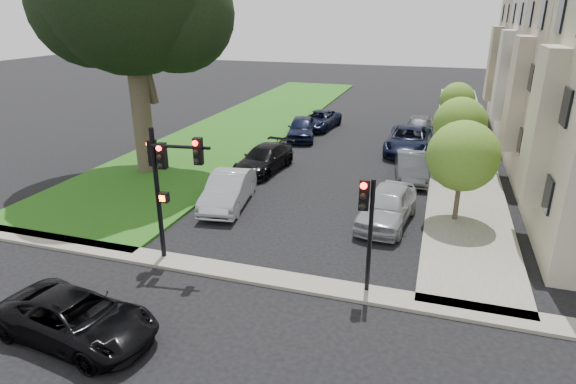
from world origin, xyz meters
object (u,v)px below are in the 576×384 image
(small_tree_c, at_px, (457,100))
(car_parked_7, at_px, (302,128))
(car_parked_1, at_px, (411,167))
(car_parked_5, at_px, (228,190))
(small_tree_b, at_px, (460,123))
(small_tree_a, at_px, (463,156))
(car_parked_0, at_px, (387,206))
(traffic_signal_secondary, at_px, (367,215))
(car_parked_2, at_px, (409,140))
(car_parked_3, at_px, (419,127))
(car_parked_8, at_px, (319,120))
(car_cross_near, at_px, (77,318))
(car_parked_6, at_px, (264,159))
(traffic_signal_main, at_px, (166,172))

(small_tree_c, relative_size, car_parked_7, 0.81)
(small_tree_c, height_order, car_parked_1, small_tree_c)
(car_parked_5, bearing_deg, car_parked_7, 82.31)
(car_parked_1, bearing_deg, small_tree_b, 31.32)
(small_tree_a, height_order, car_parked_0, small_tree_a)
(small_tree_c, height_order, car_parked_0, small_tree_c)
(traffic_signal_secondary, height_order, car_parked_2, traffic_signal_secondary)
(car_parked_0, height_order, car_parked_3, car_parked_0)
(car_parked_5, bearing_deg, car_parked_8, 80.69)
(car_cross_near, height_order, car_parked_3, car_parked_3)
(car_parked_0, relative_size, car_parked_6, 0.97)
(car_cross_near, relative_size, car_parked_2, 0.81)
(small_tree_b, bearing_deg, small_tree_c, 90.00)
(car_parked_8, bearing_deg, car_parked_7, -89.67)
(car_parked_7, bearing_deg, car_parked_2, -20.90)
(car_parked_0, bearing_deg, small_tree_c, 87.62)
(traffic_signal_main, relative_size, car_parked_2, 0.85)
(car_parked_0, bearing_deg, small_tree_b, 77.23)
(car_parked_5, relative_size, car_parked_6, 0.96)
(car_cross_near, bearing_deg, car_parked_2, -11.15)
(car_parked_2, distance_m, car_parked_7, 7.41)
(traffic_signal_secondary, bearing_deg, car_parked_0, 89.21)
(car_parked_7, distance_m, car_parked_8, 3.41)
(traffic_signal_main, xyz_separation_m, car_parked_8, (-0.06, 21.44, -2.66))
(small_tree_a, bearing_deg, car_parked_3, 99.63)
(traffic_signal_main, bearing_deg, car_parked_0, 38.86)
(car_parked_1, relative_size, car_parked_3, 0.91)
(car_parked_2, bearing_deg, car_parked_5, -120.39)
(small_tree_c, bearing_deg, traffic_signal_main, -112.79)
(small_tree_c, height_order, traffic_signal_main, traffic_signal_main)
(car_parked_0, xyz_separation_m, car_parked_6, (-7.34, 5.05, -0.09))
(small_tree_b, xyz_separation_m, car_parked_7, (-10.08, 4.71, -2.01))
(car_parked_5, bearing_deg, car_parked_2, 49.82)
(car_parked_2, xyz_separation_m, car_parked_6, (-7.32, -6.27, -0.09))
(car_parked_2, bearing_deg, traffic_signal_secondary, -89.16)
(traffic_signal_main, bearing_deg, car_parked_2, 67.87)
(car_parked_1, xyz_separation_m, car_parked_2, (-0.55, 5.32, 0.10))
(car_parked_6, relative_size, car_parked_8, 1.01)
(car_parked_2, xyz_separation_m, car_parked_8, (-6.92, 4.58, -0.13))
(car_parked_6, bearing_deg, car_parked_0, -28.24)
(small_tree_a, distance_m, car_parked_7, 15.41)
(car_cross_near, bearing_deg, car_parked_8, 6.68)
(car_parked_0, xyz_separation_m, car_parked_5, (-7.10, -0.26, -0.03))
(small_tree_c, height_order, car_parked_7, small_tree_c)
(small_tree_a, distance_m, car_parked_1, 5.85)
(car_parked_6, height_order, car_parked_8, car_parked_6)
(traffic_signal_secondary, xyz_separation_m, car_parked_2, (0.06, 16.90, -1.87))
(car_parked_6, xyz_separation_m, car_parked_7, (-0.00, 7.46, 0.07))
(car_parked_0, distance_m, car_parked_6, 8.91)
(car_parked_1, xyz_separation_m, car_parked_6, (-7.86, -0.95, 0.00))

